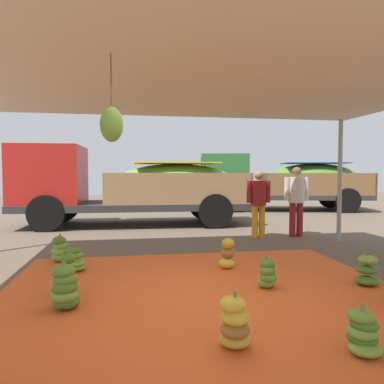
{
  "coord_description": "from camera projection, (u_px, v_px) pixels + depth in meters",
  "views": [
    {
      "loc": [
        -0.94,
        -4.44,
        1.58
      ],
      "look_at": [
        0.22,
        2.59,
        1.22
      ],
      "focal_mm": 34.13,
      "sensor_mm": 36.0,
      "label": 1
    }
  ],
  "objects": [
    {
      "name": "tent_canopy",
      "position": [
        210.0,
        72.0,
        4.38
      ],
      "size": [
        8.0,
        7.0,
        2.88
      ],
      "color": "#9EA0A5",
      "rests_on": "ground"
    },
    {
      "name": "banana_bunch_1",
      "position": [
        363.0,
        333.0,
        3.18
      ],
      "size": [
        0.39,
        0.43,
        0.44
      ],
      "color": "#75A83D",
      "rests_on": "tarp_orange"
    },
    {
      "name": "banana_bunch_12",
      "position": [
        235.0,
        324.0,
        3.27
      ],
      "size": [
        0.38,
        0.41,
        0.52
      ],
      "color": "gold",
      "rests_on": "tarp_orange"
    },
    {
      "name": "banana_bunch_0",
      "position": [
        227.0,
        254.0,
        6.04
      ],
      "size": [
        0.37,
        0.37,
        0.54
      ],
      "color": "gold",
      "rests_on": "tarp_orange"
    },
    {
      "name": "ground_plane",
      "position": [
        178.0,
        250.0,
        7.57
      ],
      "size": [
        40.0,
        40.0,
        0.0
      ],
      "primitive_type": "plane",
      "color": "brown"
    },
    {
      "name": "cargo_truck_main",
      "position": [
        127.0,
        185.0,
        11.18
      ],
      "size": [
        6.97,
        2.51,
        2.4
      ],
      "color": "#2D2D2D",
      "rests_on": "ground"
    },
    {
      "name": "cargo_truck_far",
      "position": [
        279.0,
        181.0,
        15.8
      ],
      "size": [
        7.33,
        3.78,
        2.4
      ],
      "color": "#2D2D2D",
      "rests_on": "ground"
    },
    {
      "name": "banana_bunch_10",
      "position": [
        267.0,
        274.0,
        4.98
      ],
      "size": [
        0.33,
        0.35,
        0.45
      ],
      "color": "#75A83D",
      "rests_on": "tarp_orange"
    },
    {
      "name": "tarp_orange",
      "position": [
        208.0,
        298.0,
        4.61
      ],
      "size": [
        5.38,
        5.1,
        0.01
      ],
      "primitive_type": "cube",
      "color": "#E05B23",
      "rests_on": "ground"
    },
    {
      "name": "banana_bunch_3",
      "position": [
        67.0,
        275.0,
        4.73
      ],
      "size": [
        0.37,
        0.35,
        0.59
      ],
      "color": "#60932D",
      "rests_on": "tarp_orange"
    },
    {
      "name": "banana_bunch_7",
      "position": [
        74.0,
        260.0,
        5.87
      ],
      "size": [
        0.45,
        0.45,
        0.45
      ],
      "color": "#6B9E38",
      "rests_on": "tarp_orange"
    },
    {
      "name": "banana_bunch_8",
      "position": [
        60.0,
        250.0,
        6.49
      ],
      "size": [
        0.38,
        0.37,
        0.5
      ],
      "color": "#75A83D",
      "rests_on": "tarp_orange"
    },
    {
      "name": "worker_0",
      "position": [
        296.0,
        196.0,
        9.13
      ],
      "size": [
        0.64,
        0.39,
        1.75
      ],
      "color": "maroon",
      "rests_on": "ground"
    },
    {
      "name": "worker_1",
      "position": [
        259.0,
        199.0,
        8.91
      ],
      "size": [
        0.6,
        0.37,
        1.65
      ],
      "color": "orange",
      "rests_on": "ground"
    },
    {
      "name": "banana_bunch_2",
      "position": [
        65.0,
        288.0,
        4.2
      ],
      "size": [
        0.45,
        0.49,
        0.56
      ],
      "color": "#477523",
      "rests_on": "tarp_orange"
    },
    {
      "name": "banana_bunch_4",
      "position": [
        367.0,
        271.0,
        5.15
      ],
      "size": [
        0.45,
        0.47,
        0.47
      ],
      "color": "#477523",
      "rests_on": "tarp_orange"
    }
  ]
}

